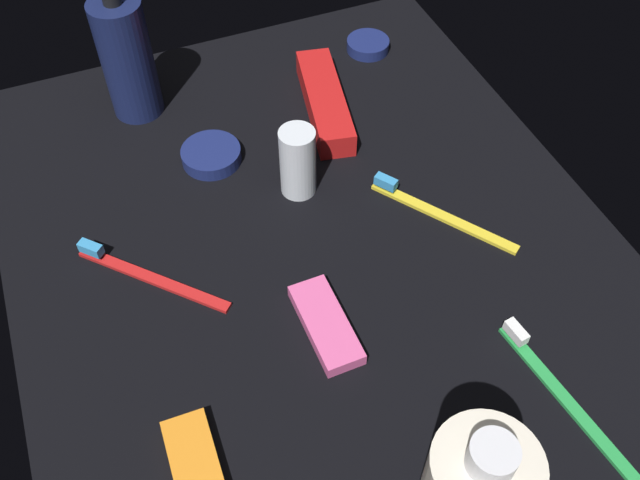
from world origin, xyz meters
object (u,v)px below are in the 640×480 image
lotion_bottle (127,58)px  snack_bar_orange (197,472)px  snack_bar_pink (326,324)px  deodorant_stick (298,162)px  cream_tin_left (211,155)px  cream_tin_right (368,45)px  toothbrush_red (143,273)px  toothbrush_yellow (435,210)px  toothbrush_green (559,388)px  toothpaste_box_red (325,101)px

lotion_bottle → snack_bar_orange: lotion_bottle is taller
snack_bar_pink → deodorant_stick: bearing=-13.8°
cream_tin_left → cream_tin_right: cream_tin_left is taller
toothbrush_red → cream_tin_left: (14.01, -11.61, 0.25)cm
toothbrush_yellow → cream_tin_right: size_ratio=2.63×
snack_bar_pink → toothbrush_green: bearing=-130.7°
toothbrush_red → toothbrush_yellow: bearing=-96.6°
cream_tin_left → snack_bar_orange: bearing=161.5°
snack_bar_orange → toothbrush_yellow: bearing=-58.4°
toothpaste_box_red → toothbrush_yellow: bearing=-155.6°
lotion_bottle → toothbrush_yellow: 41.04cm
toothpaste_box_red → snack_bar_pink: 32.67cm
toothpaste_box_red → cream_tin_left: (-3.09, 16.00, -0.75)cm
lotion_bottle → deodorant_stick: bearing=-146.6°
lotion_bottle → cream_tin_right: (0.25, -32.50, -7.07)cm
snack_bar_orange → cream_tin_left: (36.61, -12.28, 0.10)cm
toothbrush_red → lotion_bottle: bearing=-12.1°
toothbrush_green → snack_bar_pink: 22.62cm
toothbrush_yellow → toothbrush_red: 32.54cm
toothpaste_box_red → cream_tin_left: toothpaste_box_red is taller
deodorant_stick → cream_tin_right: (21.24, -18.63, -3.58)cm
cream_tin_right → lotion_bottle: bearing=90.4°
snack_bar_orange → deodorant_stick: bearing=-33.8°
toothpaste_box_red → snack_bar_pink: size_ratio=1.69×
toothbrush_yellow → snack_bar_orange: (-18.84, 33.00, 0.14)cm
toothbrush_green → cream_tin_left: (41.66, 20.90, 0.25)cm
lotion_bottle → cream_tin_left: 15.59cm
deodorant_stick → cream_tin_left: deodorant_stick is taller
lotion_bottle → toothbrush_yellow: lotion_bottle is taller
lotion_bottle → toothbrush_green: lotion_bottle is taller
snack_bar_pink → snack_bar_orange: bearing=120.3°
deodorant_stick → toothbrush_yellow: deodorant_stick is taller
snack_bar_pink → cream_tin_left: 27.35cm
toothbrush_red → toothpaste_box_red: (17.10, -27.61, 0.99)cm
toothpaste_box_red → toothbrush_red: bearing=133.4°
toothbrush_green → cream_tin_left: 46.61cm
deodorant_stick → toothpaste_box_red: bearing=-35.0°
deodorant_stick → snack_bar_orange: (-28.24, 20.25, -3.60)cm
toothbrush_green → deodorant_stick: bearing=21.2°
cream_tin_left → cream_tin_right: size_ratio=1.21×
toothbrush_red → cream_tin_right: size_ratio=2.35×
toothbrush_red → cream_tin_left: 18.20cm
lotion_bottle → toothpaste_box_red: bearing=-113.5°
toothpaste_box_red → cream_tin_right: bearing=-35.7°
snack_bar_pink → lotion_bottle: bearing=12.8°
snack_bar_orange → snack_bar_pink: 18.48cm
lotion_bottle → snack_bar_pink: (-39.74, -9.47, -7.09)cm
lotion_bottle → deodorant_stick: lotion_bottle is taller
cream_tin_left → toothpaste_box_red: bearing=-79.1°
toothbrush_yellow → cream_tin_left: toothbrush_yellow is taller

